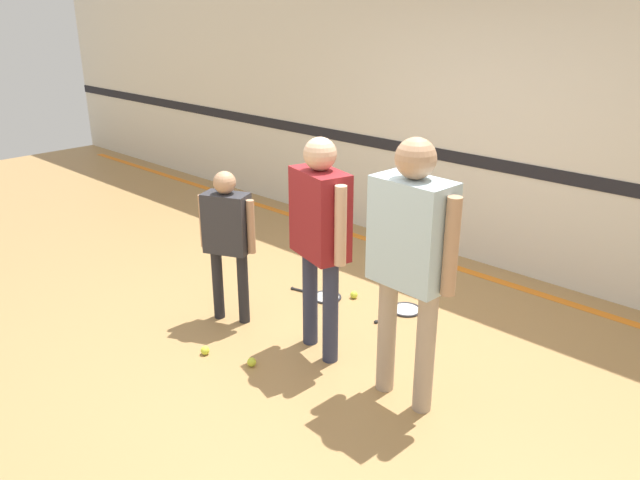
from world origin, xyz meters
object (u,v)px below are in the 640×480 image
object	(u,v)px
person_student_left	(227,231)
racket_second_spare	(404,310)
person_student_right	(411,247)
tennis_ball_by_spare_racket	(354,295)
tennis_ball_near_instructor	(252,362)
person_instructor	(320,225)
tennis_ball_stray_left	(205,350)
racket_spare_on_floor	(324,296)

from	to	relation	value
person_student_left	racket_second_spare	world-z (taller)	person_student_left
person_student_right	tennis_ball_by_spare_racket	xyz separation A→B (m)	(-1.21, 0.91, -1.05)
person_student_left	tennis_ball_near_instructor	world-z (taller)	person_student_left
person_instructor	racket_second_spare	xyz separation A→B (m)	(0.08, 0.96, -1.00)
person_student_left	tennis_ball_near_instructor	distance (m)	1.06
person_student_right	tennis_ball_stray_left	xyz separation A→B (m)	(-1.40, -0.58, -1.05)
person_instructor	person_student_left	distance (m)	0.92
tennis_ball_by_spare_racket	tennis_ball_stray_left	size ratio (longest dim) A/B	1.00
person_instructor	tennis_ball_near_instructor	xyz separation A→B (m)	(-0.21, -0.50, -0.98)
tennis_ball_by_spare_racket	person_instructor	bearing A→B (deg)	-65.12
racket_second_spare	tennis_ball_by_spare_racket	xyz separation A→B (m)	(-0.48, -0.10, 0.02)
person_student_left	tennis_ball_by_spare_racket	world-z (taller)	person_student_left
person_student_right	tennis_ball_stray_left	world-z (taller)	person_student_right
person_student_right	tennis_ball_near_instructor	distance (m)	1.53
person_student_right	tennis_ball_by_spare_racket	bearing A→B (deg)	-33.47
person_student_right	person_instructor	bearing A→B (deg)	-0.44
racket_second_spare	person_student_left	bearing A→B (deg)	-33.77
racket_second_spare	tennis_ball_near_instructor	xyz separation A→B (m)	(-0.29, -1.45, 0.02)
person_student_left	racket_second_spare	bearing A→B (deg)	24.58
person_student_left	racket_spare_on_floor	size ratio (longest dim) A/B	2.41
person_instructor	tennis_ball_by_spare_racket	size ratio (longest dim) A/B	24.70
person_student_left	tennis_ball_stray_left	size ratio (longest dim) A/B	19.17
tennis_ball_stray_left	racket_spare_on_floor	bearing A→B (deg)	90.56
person_student_right	racket_spare_on_floor	world-z (taller)	person_student_right
racket_spare_on_floor	tennis_ball_by_spare_racket	distance (m)	0.27
person_student_right	tennis_ball_by_spare_racket	world-z (taller)	person_student_right
racket_second_spare	tennis_ball_by_spare_racket	size ratio (longest dim) A/B	7.88
person_instructor	racket_spare_on_floor	size ratio (longest dim) A/B	3.10
person_student_left	tennis_ball_near_instructor	size ratio (longest dim) A/B	19.17
person_student_left	racket_second_spare	xyz separation A→B (m)	(0.96, 1.10, -0.77)
racket_spare_on_floor	person_instructor	bearing A→B (deg)	117.11
person_instructor	racket_spare_on_floor	world-z (taller)	person_instructor
person_instructor	person_student_right	world-z (taller)	person_student_right
racket_spare_on_floor	tennis_ball_by_spare_racket	bearing A→B (deg)	-153.48
person_student_right	tennis_ball_near_instructor	world-z (taller)	person_student_right
tennis_ball_near_instructor	racket_second_spare	bearing A→B (deg)	78.80
person_instructor	racket_spare_on_floor	distance (m)	1.35
racket_second_spare	tennis_ball_near_instructor	size ratio (longest dim) A/B	7.88
person_student_right	racket_second_spare	distance (m)	1.65
tennis_ball_near_instructor	person_student_right	bearing A→B (deg)	23.40
person_student_right	racket_second_spare	xyz separation A→B (m)	(-0.73, 1.01, -1.07)
tennis_ball_near_instructor	tennis_ball_stray_left	world-z (taller)	same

